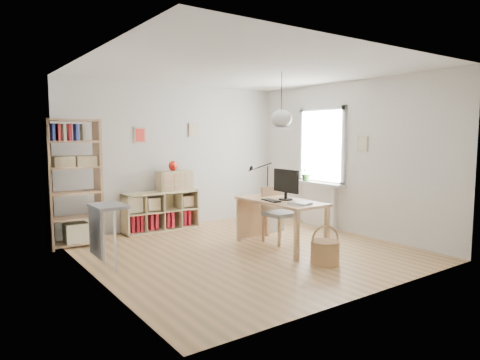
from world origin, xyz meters
TOP-DOWN VIEW (x-y plane):
  - ground at (0.00, 0.00)m, footprint 4.50×4.50m
  - room_shell at (0.55, -0.15)m, footprint 4.50×4.50m
  - window_unit at (2.23, 0.60)m, footprint 0.07×1.16m
  - radiator at (2.19, 0.60)m, footprint 0.10×0.80m
  - windowsill at (2.14, 0.60)m, footprint 0.22×1.20m
  - desk at (0.55, -0.15)m, footprint 0.70×1.50m
  - cube_shelf at (-0.47, 2.08)m, footprint 1.40×0.38m
  - tall_bookshelf at (-2.04, 1.80)m, footprint 0.80×0.38m
  - side_table at (-2.04, 0.35)m, footprint 0.40×0.55m
  - chair at (0.75, 0.16)m, footprint 0.46×0.46m
  - wicker_basket at (0.47, -1.17)m, footprint 0.39×0.39m
  - storage_chest at (1.08, 0.95)m, footprint 0.67×0.74m
  - monitor at (0.63, -0.19)m, footprint 0.22×0.55m
  - keyboard at (0.36, -0.15)m, footprint 0.17×0.37m
  - task_lamp at (0.59, 0.44)m, footprint 0.48×0.18m
  - yarn_ball at (0.63, 0.35)m, footprint 0.13×0.13m
  - paper_tray at (0.51, -0.63)m, footprint 0.30×0.35m
  - drawer_chest at (-0.17, 2.04)m, footprint 0.66×0.33m
  - red_vase at (-0.19, 2.04)m, footprint 0.16×0.16m
  - potted_plant at (2.12, 0.90)m, footprint 0.32×0.29m

SIDE VIEW (x-z plane):
  - ground at x=0.00m, z-range 0.00..0.00m
  - wicker_basket at x=0.47m, z-range -0.09..0.44m
  - storage_chest at x=1.08m, z-range -0.11..0.52m
  - cube_shelf at x=-0.47m, z-range -0.06..0.66m
  - radiator at x=2.19m, z-range 0.00..0.80m
  - chair at x=0.75m, z-range 0.06..0.97m
  - desk at x=0.55m, z-range 0.28..1.03m
  - side_table at x=-2.04m, z-range 0.24..1.09m
  - keyboard at x=0.36m, z-range 0.75..0.77m
  - paper_tray at x=0.51m, z-range 0.75..0.78m
  - yarn_ball at x=0.63m, z-range 0.75..0.88m
  - windowsill at x=2.14m, z-range 0.80..0.86m
  - drawer_chest at x=-0.17m, z-range 0.72..1.09m
  - potted_plant at x=2.12m, z-range 0.86..1.16m
  - monitor at x=0.63m, z-range 0.78..1.25m
  - tall_bookshelf at x=-2.04m, z-range 0.09..2.09m
  - task_lamp at x=0.59m, z-range 0.84..1.35m
  - red_vase at x=-0.19m, z-range 1.09..1.28m
  - window_unit at x=2.23m, z-range 0.82..2.28m
  - room_shell at x=0.55m, z-range -0.25..4.25m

